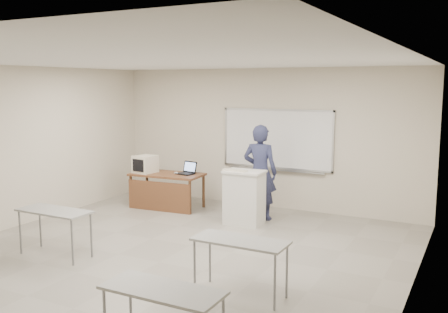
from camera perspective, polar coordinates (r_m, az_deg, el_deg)
The scene contains 10 objects.
floor at distance 7.74m, azimuth -7.44°, elevation -11.92°, with size 7.00×8.00×0.01m, color gray.
whiteboard at distance 10.70m, azimuth 6.06°, elevation 1.89°, with size 2.48×0.10×1.31m.
student_desks at distance 6.53m, azimuth -14.47°, elevation -9.72°, with size 4.40×2.20×0.73m.
instructor_desk at distance 10.78m, azimuth -6.84°, elevation -3.02°, with size 1.55×0.77×0.75m.
podium at distance 9.56m, azimuth 2.34°, elevation -4.67°, with size 0.74×0.54×1.03m.
crt_monitor at distance 10.98m, azimuth -8.97°, elevation -0.87°, with size 0.41×0.46×0.39m.
laptop at distance 10.74m, azimuth -4.29°, elevation -1.68°, with size 0.35×0.33×0.26m.
mouse at distance 10.77m, azimuth -5.50°, elevation -1.88°, with size 0.11×0.07×0.04m, color #AEAFB5.
keyboard at distance 9.41m, azimuth 1.22°, elevation -1.59°, with size 0.48×0.16×0.03m, color beige.
presenter at distance 9.85m, azimuth 4.14°, elevation -1.80°, with size 0.69×0.45×1.88m, color black.
Camera 1 is at (4.22, -5.92, 2.65)m, focal length 40.00 mm.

